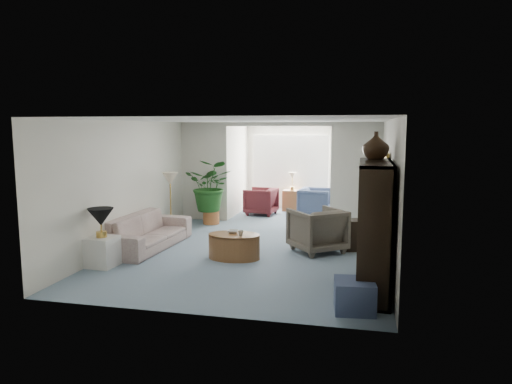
% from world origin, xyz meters
% --- Properties ---
extents(floor, '(6.00, 6.00, 0.00)m').
position_xyz_m(floor, '(0.00, 0.00, 0.00)').
color(floor, '#7A8EA1').
rests_on(floor, ground).
extents(sunroom_floor, '(2.60, 2.60, 0.00)m').
position_xyz_m(sunroom_floor, '(0.00, 4.10, 0.00)').
color(sunroom_floor, '#7A8EA1').
rests_on(sunroom_floor, ground).
extents(back_pier_left, '(1.20, 0.12, 2.50)m').
position_xyz_m(back_pier_left, '(-1.90, 3.00, 1.25)').
color(back_pier_left, white).
rests_on(back_pier_left, ground).
extents(back_pier_right, '(1.20, 0.12, 2.50)m').
position_xyz_m(back_pier_right, '(1.90, 3.00, 1.25)').
color(back_pier_right, white).
rests_on(back_pier_right, ground).
extents(back_header, '(2.60, 0.12, 0.10)m').
position_xyz_m(back_header, '(0.00, 3.00, 2.45)').
color(back_header, white).
rests_on(back_header, back_pier_left).
extents(window_pane, '(2.20, 0.02, 1.50)m').
position_xyz_m(window_pane, '(0.00, 5.18, 1.40)').
color(window_pane, white).
extents(window_blinds, '(2.20, 0.02, 1.50)m').
position_xyz_m(window_blinds, '(0.00, 5.15, 1.40)').
color(window_blinds, white).
extents(framed_picture, '(0.04, 0.50, 0.40)m').
position_xyz_m(framed_picture, '(2.46, -0.10, 1.70)').
color(framed_picture, '#C0B299').
extents(sofa, '(1.02, 2.31, 0.66)m').
position_xyz_m(sofa, '(-2.06, 0.01, 0.33)').
color(sofa, beige).
rests_on(sofa, ground).
extents(end_table, '(0.49, 0.49, 0.51)m').
position_xyz_m(end_table, '(-2.26, -1.34, 0.26)').
color(end_table, white).
rests_on(end_table, ground).
extents(table_lamp, '(0.44, 0.44, 0.30)m').
position_xyz_m(table_lamp, '(-2.26, -1.34, 0.86)').
color(table_lamp, black).
rests_on(table_lamp, end_table).
extents(floor_lamp, '(0.36, 0.36, 0.28)m').
position_xyz_m(floor_lamp, '(-2.10, 1.26, 1.25)').
color(floor_lamp, beige).
rests_on(floor_lamp, ground).
extents(coffee_table, '(0.96, 0.96, 0.45)m').
position_xyz_m(coffee_table, '(-0.19, -0.36, 0.23)').
color(coffee_table, brown).
rests_on(coffee_table, ground).
extents(coffee_bowl, '(0.21, 0.21, 0.05)m').
position_xyz_m(coffee_bowl, '(-0.24, -0.26, 0.48)').
color(coffee_bowl, silver).
rests_on(coffee_bowl, coffee_table).
extents(coffee_cup, '(0.11, 0.11, 0.10)m').
position_xyz_m(coffee_cup, '(-0.04, -0.46, 0.50)').
color(coffee_cup, beige).
rests_on(coffee_cup, coffee_table).
extents(wingback_chair, '(1.27, 1.28, 0.84)m').
position_xyz_m(wingback_chair, '(1.23, 0.47, 0.42)').
color(wingback_chair, '#675D51').
rests_on(wingback_chair, ground).
extents(side_table_dark, '(0.59, 0.52, 0.59)m').
position_xyz_m(side_table_dark, '(1.93, 0.77, 0.29)').
color(side_table_dark, black).
rests_on(side_table_dark, ground).
extents(entertainment_cabinet, '(0.45, 1.70, 1.89)m').
position_xyz_m(entertainment_cabinet, '(2.23, -1.59, 0.95)').
color(entertainment_cabinet, black).
rests_on(entertainment_cabinet, ground).
extents(cabinet_urn, '(0.40, 0.40, 0.41)m').
position_xyz_m(cabinet_urn, '(2.23, -1.09, 2.10)').
color(cabinet_urn, black).
rests_on(cabinet_urn, entertainment_cabinet).
extents(ottoman, '(0.56, 0.56, 0.41)m').
position_xyz_m(ottoman, '(1.99, -2.43, 0.20)').
color(ottoman, '#4B5A81').
rests_on(ottoman, ground).
extents(plant_pot, '(0.40, 0.40, 0.32)m').
position_xyz_m(plant_pot, '(-1.58, 2.54, 0.16)').
color(plant_pot, '#B06233').
rests_on(plant_pot, ground).
extents(house_plant, '(1.15, 0.99, 1.27)m').
position_xyz_m(house_plant, '(-1.58, 2.54, 0.96)').
color(house_plant, '#20551D').
rests_on(house_plant, plant_pot).
extents(sunroom_chair_blue, '(0.94, 0.92, 0.77)m').
position_xyz_m(sunroom_chair_blue, '(0.86, 4.06, 0.39)').
color(sunroom_chair_blue, '#4B5A81').
rests_on(sunroom_chair_blue, ground).
extents(sunroom_chair_maroon, '(0.89, 0.87, 0.74)m').
position_xyz_m(sunroom_chair_maroon, '(-0.64, 4.06, 0.37)').
color(sunroom_chair_maroon, '#571D23').
rests_on(sunroom_chair_maroon, ground).
extents(sunroom_table, '(0.53, 0.43, 0.60)m').
position_xyz_m(sunroom_table, '(0.11, 4.81, 0.30)').
color(sunroom_table, brown).
rests_on(sunroom_table, ground).
extents(shelf_clutter, '(0.30, 1.01, 1.06)m').
position_xyz_m(shelf_clutter, '(2.18, -1.61, 1.20)').
color(shelf_clutter, '#312F2D').
rests_on(shelf_clutter, entertainment_cabinet).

